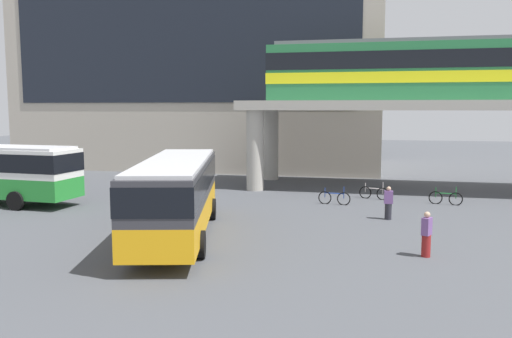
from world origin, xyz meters
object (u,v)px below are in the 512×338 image
bus_main (176,190)px  pedestrian_walking_across (388,204)px  bicycle_green (446,198)px  pedestrian_by_bike_rack (185,183)px  station_building (208,50)px  pedestrian_waiting_near_stop (426,236)px  bicycle_silver (374,193)px  train (470,69)px  bicycle_blue (334,198)px

bus_main → pedestrian_walking_across: bearing=32.8°
bicycle_green → pedestrian_by_bike_rack: pedestrian_by_bike_rack is taller
station_building → bus_main: size_ratio=2.78×
bicycle_green → station_building: bearing=137.8°
pedestrian_waiting_near_stop → bicycle_green: bearing=79.6°
station_building → pedestrian_waiting_near_stop: size_ratio=19.20×
bicycle_silver → train: bearing=38.0°
train → pedestrian_waiting_near_stop: 18.18m
train → bicycle_green: train is taller
station_building → train: station_building is taller
pedestrian_by_bike_rack → bicycle_blue: bearing=-7.2°
bus_main → pedestrian_by_bike_rack: bearing=108.5°
bicycle_silver → pedestrian_by_bike_rack: (-11.25, -1.10, 0.39)m
bicycle_green → bicycle_silver: size_ratio=1.03×
station_building → pedestrian_by_bike_rack: size_ratio=19.64×
bus_main → bicycle_silver: size_ratio=6.61×
station_building → pedestrian_walking_across: bearing=-54.1°
bus_main → pedestrian_walking_across: size_ratio=7.14×
station_building → bicycle_silver: (15.25, -16.33, -10.20)m
bus_main → bicycle_blue: bearing=57.1°
bicycle_green → pedestrian_waiting_near_stop: pedestrian_waiting_near_stop is taller
bicycle_green → pedestrian_by_bike_rack: (-15.10, -0.14, 0.39)m
bus_main → bicycle_green: bus_main is taller
bus_main → pedestrian_by_bike_rack: (-3.36, 10.06, -1.24)m
bus_main → bicycle_silver: (7.89, 11.16, -1.63)m
bicycle_silver → bicycle_blue: (-2.13, -2.26, 0.00)m
bicycle_silver → bicycle_blue: same height
bicycle_blue → pedestrian_walking_across: bearing=-50.5°
pedestrian_by_bike_rack → pedestrian_walking_across: 12.76m
bicycle_blue → pedestrian_by_bike_rack: pedestrian_by_bike_rack is taller
train → bus_main: train is taller
station_building → bicycle_silver: 24.56m
station_building → bus_main: station_building is taller
station_building → bicycle_green: bearing=-42.2°
bicycle_blue → pedestrian_walking_across: 4.41m
train → bicycle_silver: (-5.69, -4.44, -7.35)m
station_building → pedestrian_walking_across: station_building is taller
train → bus_main: 21.46m
pedestrian_waiting_near_stop → pedestrian_walking_across: bearing=100.5°
pedestrian_by_bike_rack → pedestrian_waiting_near_stop: bearing=-39.6°
train → pedestrian_waiting_near_stop: (-3.86, -16.35, -6.94)m
station_building → pedestrian_walking_across: 28.86m
bicycle_silver → pedestrian_waiting_near_stop: pedestrian_waiting_near_stop is taller
bicycle_blue → pedestrian_by_bike_rack: (-9.12, 1.16, 0.39)m
bicycle_silver → pedestrian_walking_across: (0.67, -5.65, 0.38)m
train → bicycle_silver: train is taller
bus_main → bicycle_blue: bus_main is taller
pedestrian_by_bike_rack → bicycle_silver: bearing=5.6°
station_building → bicycle_green: 27.70m
bicycle_blue → pedestrian_by_bike_rack: bearing=172.8°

